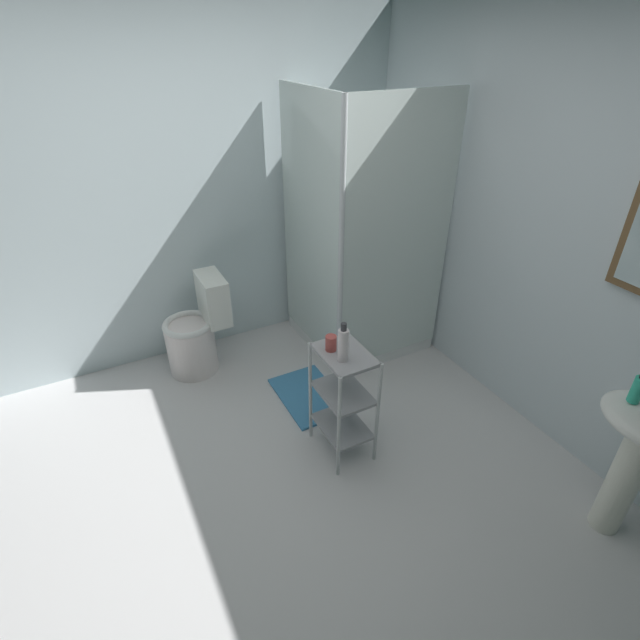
# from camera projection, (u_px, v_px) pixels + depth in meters

# --- Properties ---
(ground_plane) EXTENTS (4.20, 4.20, 0.02)m
(ground_plane) POSITION_uv_depth(u_px,v_px,m) (279.00, 507.00, 2.69)
(ground_plane) COLOR silver
(wall_back) EXTENTS (4.20, 0.14, 2.50)m
(wall_back) POSITION_uv_depth(u_px,v_px,m) (563.00, 240.00, 2.76)
(wall_back) COLOR silver
(wall_back) RESTS_ON ground_plane
(wall_left) EXTENTS (0.10, 4.20, 2.50)m
(wall_left) POSITION_uv_depth(u_px,v_px,m) (169.00, 199.00, 3.43)
(wall_left) COLOR silver
(wall_left) RESTS_ON ground_plane
(shower_stall) EXTENTS (0.92, 0.92, 2.00)m
(shower_stall) POSITION_uv_depth(u_px,v_px,m) (356.00, 296.00, 3.83)
(shower_stall) COLOR white
(shower_stall) RESTS_ON ground_plane
(pedestal_sink) EXTENTS (0.46, 0.37, 0.81)m
(pedestal_sink) POSITION_uv_depth(u_px,v_px,m) (640.00, 448.00, 2.29)
(pedestal_sink) COLOR white
(pedestal_sink) RESTS_ON ground_plane
(toilet) EXTENTS (0.37, 0.49, 0.76)m
(toilet) POSITION_uv_depth(u_px,v_px,m) (197.00, 333.00, 3.63)
(toilet) COLOR white
(toilet) RESTS_ON ground_plane
(storage_cart) EXTENTS (0.38, 0.28, 0.74)m
(storage_cart) POSITION_uv_depth(u_px,v_px,m) (343.00, 395.00, 2.84)
(storage_cart) COLOR silver
(storage_cart) RESTS_ON ground_plane
(hand_soap_bottle) EXTENTS (0.05, 0.05, 0.17)m
(hand_soap_bottle) POSITION_uv_depth(u_px,v_px,m) (638.00, 389.00, 2.19)
(hand_soap_bottle) COLOR #2DBC99
(hand_soap_bottle) RESTS_ON pedestal_sink
(lotion_bottle_white) EXTENTS (0.06, 0.06, 0.24)m
(lotion_bottle_white) POSITION_uv_depth(u_px,v_px,m) (343.00, 344.00, 2.57)
(lotion_bottle_white) COLOR white
(lotion_bottle_white) RESTS_ON storage_cart
(rinse_cup) EXTENTS (0.06, 0.06, 0.09)m
(rinse_cup) POSITION_uv_depth(u_px,v_px,m) (331.00, 343.00, 2.68)
(rinse_cup) COLOR #B24742
(rinse_cup) RESTS_ON storage_cart
(bath_mat) EXTENTS (0.60, 0.40, 0.02)m
(bath_mat) POSITION_uv_depth(u_px,v_px,m) (309.00, 395.00, 3.48)
(bath_mat) COLOR teal
(bath_mat) RESTS_ON ground_plane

